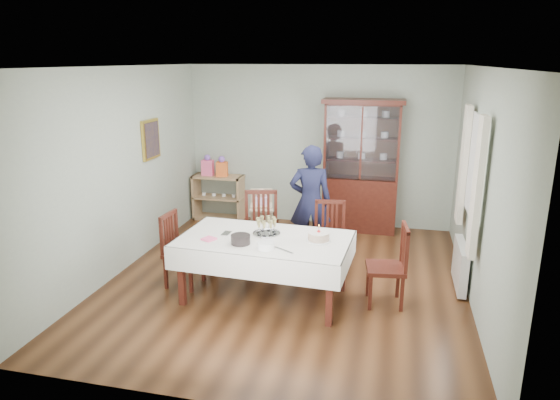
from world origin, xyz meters
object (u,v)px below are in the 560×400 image
(chair_end_left, at_px, (183,264))
(champagne_tray, at_px, (266,229))
(dining_table, at_px, (265,268))
(chair_far_right, at_px, (329,252))
(high_chair, at_px, (262,227))
(gift_bag_orange, at_px, (222,167))
(chair_end_right, at_px, (386,281))
(sideboard, at_px, (219,197))
(woman, at_px, (310,202))
(gift_bag_pink, at_px, (208,166))
(chair_far_left, at_px, (261,245))
(china_cabinet, at_px, (361,164))
(birthday_cake, at_px, (319,237))

(chair_end_left, bearing_deg, champagne_tray, -84.09)
(dining_table, distance_m, chair_far_right, 1.13)
(chair_far_right, height_order, champagne_tray, champagne_tray)
(high_chair, xyz_separation_m, gift_bag_orange, (-1.08, 1.34, 0.58))
(chair_far_right, relative_size, chair_end_right, 0.99)
(dining_table, height_order, sideboard, sideboard)
(dining_table, bearing_deg, woman, 78.17)
(champagne_tray, xyz_separation_m, gift_bag_orange, (-1.50, 2.65, 0.13))
(chair_end_left, distance_m, chair_end_right, 2.53)
(chair_end_left, bearing_deg, chair_end_right, -84.27)
(dining_table, height_order, champagne_tray, champagne_tray)
(gift_bag_pink, bearing_deg, high_chair, -44.84)
(chair_far_left, bearing_deg, woman, 28.40)
(china_cabinet, distance_m, woman, 1.51)
(dining_table, distance_m, champagne_tray, 0.46)
(champagne_tray, bearing_deg, high_chair, 107.66)
(china_cabinet, height_order, gift_bag_orange, china_cabinet)
(champagne_tray, bearing_deg, gift_bag_orange, 119.46)
(birthday_cake, bearing_deg, sideboard, 128.97)
(sideboard, bearing_deg, champagne_tray, -59.30)
(chair_end_right, distance_m, birthday_cake, 0.96)
(china_cabinet, distance_m, birthday_cake, 2.76)
(woman, bearing_deg, dining_table, 66.02)
(high_chair, bearing_deg, chair_far_right, -40.45)
(chair_end_left, distance_m, high_chair, 1.50)
(high_chair, distance_m, gift_bag_pink, 1.98)
(dining_table, relative_size, chair_end_right, 2.13)
(chair_end_left, distance_m, gift_bag_pink, 2.84)
(chair_far_right, distance_m, birthday_cake, 1.02)
(chair_end_left, distance_m, champagne_tray, 1.22)
(chair_end_right, distance_m, champagne_tray, 1.53)
(dining_table, bearing_deg, high_chair, 106.50)
(chair_end_right, bearing_deg, sideboard, -138.50)
(high_chair, relative_size, gift_bag_orange, 2.72)
(birthday_cake, relative_size, gift_bag_orange, 0.81)
(chair_far_left, bearing_deg, gift_bag_pink, 113.84)
(chair_end_right, bearing_deg, dining_table, -90.66)
(gift_bag_orange, bearing_deg, dining_table, -61.58)
(sideboard, distance_m, chair_far_left, 2.32)
(sideboard, xyz_separation_m, birthday_cake, (2.23, -2.76, 0.41))
(chair_end_left, xyz_separation_m, high_chair, (0.67, 1.34, 0.10))
(chair_end_right, xyz_separation_m, woman, (-1.13, 1.26, 0.53))
(gift_bag_pink, bearing_deg, chair_end_right, -39.28)
(sideboard, relative_size, chair_far_left, 0.86)
(chair_far_right, height_order, high_chair, high_chair)
(chair_end_left, bearing_deg, birthday_cake, -87.58)
(china_cabinet, bearing_deg, chair_far_left, -122.14)
(sideboard, bearing_deg, gift_bag_orange, -12.70)
(champagne_tray, bearing_deg, dining_table, -85.21)
(chair_far_right, distance_m, champagne_tray, 1.16)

